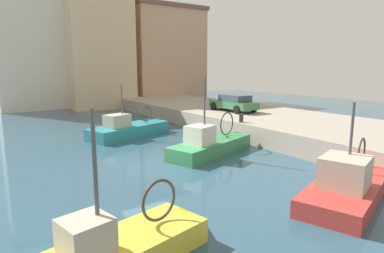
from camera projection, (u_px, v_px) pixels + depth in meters
The scene contains 10 objects.
water_surface at pixel (153, 166), 15.73m from camera, with size 80.00×80.00×0.00m, color #2D5166.
quay_wall at pixel (308, 130), 21.83m from camera, with size 9.00×56.00×1.20m, color #9E9384.
fishing_boat_red at pixel (351, 189), 12.34m from camera, with size 7.19×4.05×4.42m.
fishing_boat_teal at pixel (133, 134), 22.96m from camera, with size 6.94×4.01×4.52m.
fishing_boat_green at pixel (214, 150), 18.29m from camera, with size 6.67×3.68×4.99m.
parked_car_green at pixel (234, 103), 26.38m from camera, with size 1.93×4.32×1.34m.
mooring_bollard_mid at pixel (241, 118), 21.08m from camera, with size 0.28×0.28×0.55m, color #2D2D33.
waterfront_building_west at pixel (95, 41), 38.58m from camera, with size 7.36×7.82×15.55m.
waterfront_building_west_mid at pixel (31, 40), 37.71m from camera, with size 8.23×8.05×15.57m.
waterfront_building_central at pixel (161, 55), 44.98m from camera, with size 10.00×8.59×12.61m.
Camera 1 is at (-6.74, -13.69, 4.67)m, focal length 30.68 mm.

